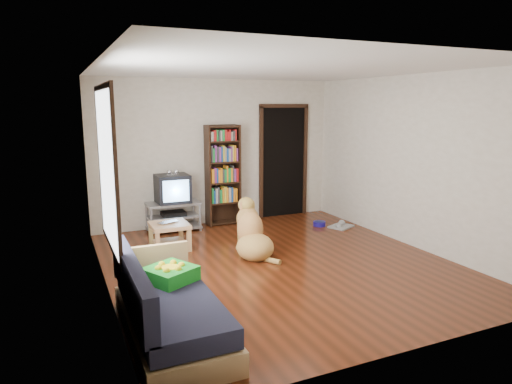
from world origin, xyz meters
name	(u,v)px	position (x,y,z in m)	size (l,w,h in m)	color
ground	(279,263)	(0.00, 0.00, 0.00)	(5.00, 5.00, 0.00)	#52200E
ceiling	(280,69)	(0.00, 0.00, 2.60)	(5.00, 5.00, 0.00)	white
wall_back	(217,152)	(0.00, 2.50, 1.30)	(4.50, 4.50, 0.00)	beige
wall_front	(416,208)	(0.00, -2.50, 1.30)	(4.50, 4.50, 0.00)	beige
wall_left	(101,181)	(-2.25, 0.00, 1.30)	(5.00, 5.00, 0.00)	beige
wall_right	(411,161)	(2.25, 0.00, 1.30)	(5.00, 5.00, 0.00)	beige
green_cushion	(170,274)	(-1.75, -1.06, 0.49)	(0.43, 0.43, 0.14)	green
laptop	(170,223)	(-1.21, 1.22, 0.41)	(0.32, 0.20, 0.02)	silver
dog_bowl	(319,224)	(1.57, 1.48, 0.04)	(0.22, 0.22, 0.08)	navy
grey_rag	(341,227)	(1.87, 1.23, 0.01)	(0.40, 0.32, 0.03)	#A0A0A0
window	(107,169)	(-2.23, -0.50, 1.50)	(0.03, 1.46, 1.70)	white
doorway	(283,159)	(1.35, 2.48, 1.12)	(1.03, 0.05, 2.19)	black
tv_stand	(173,215)	(-0.90, 2.25, 0.27)	(0.90, 0.45, 0.50)	#99999E
crt_tv	(172,188)	(-0.90, 2.27, 0.74)	(0.55, 0.52, 0.58)	black
bookshelf	(223,170)	(0.05, 2.34, 1.00)	(0.60, 0.30, 1.80)	black
sofa	(166,311)	(-1.87, -1.38, 0.26)	(0.80, 1.80, 0.80)	tan
coffee_table	(169,231)	(-1.21, 1.25, 0.28)	(0.55, 0.55, 0.40)	tan
dog	(252,234)	(-0.19, 0.48, 0.31)	(0.57, 1.04, 0.85)	tan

